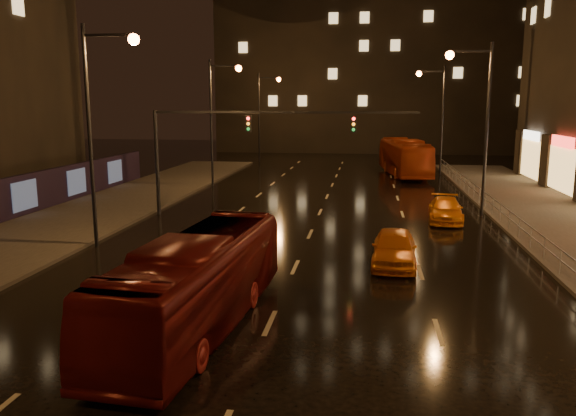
{
  "coord_description": "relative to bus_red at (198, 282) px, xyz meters",
  "views": [
    {
      "loc": [
        2.81,
        -11.9,
        6.55
      ],
      "look_at": [
        -0.26,
        9.74,
        2.5
      ],
      "focal_mm": 35.0,
      "sensor_mm": 36.0,
      "label": 1
    }
  ],
  "objects": [
    {
      "name": "ground",
      "position": [
        2.02,
        16.63,
        -1.4
      ],
      "size": [
        140.0,
        140.0,
        0.0
      ],
      "primitive_type": "plane",
      "color": "black",
      "rests_on": "ground"
    },
    {
      "name": "sidewalk_left",
      "position": [
        -11.48,
        11.63,
        -1.33
      ],
      "size": [
        7.0,
        70.0,
        0.15
      ],
      "primitive_type": "cube",
      "color": "#38332D",
      "rests_on": "ground"
    },
    {
      "name": "building_distant",
      "position": [
        6.02,
        68.63,
        16.6
      ],
      "size": [
        44.0,
        16.0,
        36.0
      ],
      "primitive_type": "cube",
      "color": "black",
      "rests_on": "ground"
    },
    {
      "name": "traffic_signal",
      "position": [
        -3.04,
        16.63,
        3.33
      ],
      "size": [
        15.31,
        0.32,
        6.2
      ],
      "color": "black",
      "rests_on": "ground"
    },
    {
      "name": "railing_right",
      "position": [
        12.22,
        14.63,
        -0.51
      ],
      "size": [
        0.05,
        56.0,
        1.0
      ],
      "color": "#99999E",
      "rests_on": "sidewalk_right"
    },
    {
      "name": "bus_red",
      "position": [
        0.0,
        0.0,
        0.0
      ],
      "size": [
        3.16,
        10.24,
        2.81
      ],
      "primitive_type": "imported",
      "rotation": [
        0.0,
        0.0,
        -0.08
      ],
      "color": "#5A0E0C",
      "rests_on": "ground"
    },
    {
      "name": "bus_curb",
      "position": [
        8.25,
        38.07,
        0.28
      ],
      "size": [
        4.41,
        12.36,
        3.37
      ],
      "primitive_type": "imported",
      "rotation": [
        0.0,
        0.0,
        0.13
      ],
      "color": "#A23210",
      "rests_on": "ground"
    },
    {
      "name": "taxi_near",
      "position": [
        6.02,
        7.46,
        -0.66
      ],
      "size": [
        2.0,
        4.48,
        1.5
      ],
      "primitive_type": "imported",
      "rotation": [
        0.0,
        0.0,
        -0.05
      ],
      "color": "orange",
      "rests_on": "ground"
    },
    {
      "name": "taxi_far",
      "position": [
        9.31,
        16.95,
        -0.75
      ],
      "size": [
        2.21,
        4.63,
        1.3
      ],
      "primitive_type": "imported",
      "rotation": [
        0.0,
        0.0,
        -0.09
      ],
      "color": "orange",
      "rests_on": "ground"
    }
  ]
}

